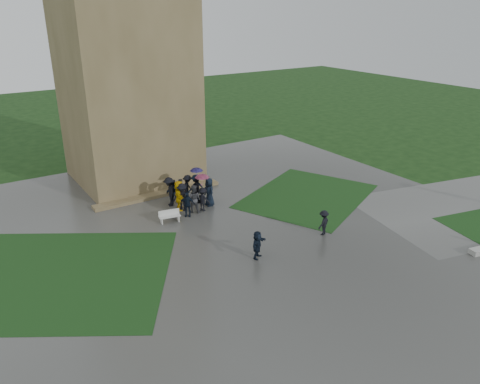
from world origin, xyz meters
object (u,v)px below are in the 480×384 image
pedestrian_near (324,223)px  bench (170,216)px  tower (124,55)px  pedestrian_mid (257,245)px

pedestrian_near → bench: bearing=-63.7°
tower → pedestrian_near: (5.45, -14.84, -8.25)m
tower → pedestrian_mid: 17.11m
pedestrian_mid → pedestrian_near: bearing=-30.9°
tower → pedestrian_near: bearing=-69.8°
tower → bench: size_ratio=13.56×
tower → pedestrian_mid: tower is taller
pedestrian_mid → bench: bearing=74.3°
bench → pedestrian_near: bearing=-33.4°
pedestrian_mid → pedestrian_near: (4.66, 0.13, -0.02)m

